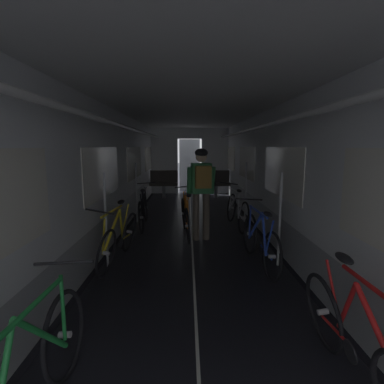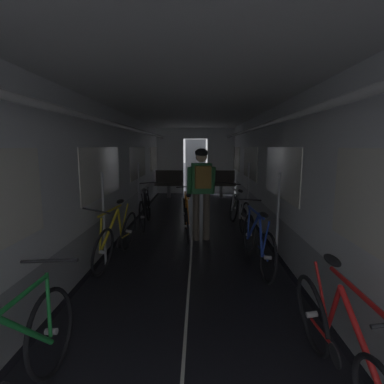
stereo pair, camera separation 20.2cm
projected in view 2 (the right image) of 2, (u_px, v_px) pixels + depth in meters
ground_plane at (183, 371)px, 2.34m from camera, size 60.00×60.00×0.00m
train_car_shell at (192, 150)px, 5.64m from camera, size 3.14×12.34×2.57m
bench_seat_far_left at (169, 181)px, 10.25m from camera, size 0.98×0.51×0.95m
bench_seat_far_right at (221, 181)px, 10.21m from camera, size 0.98×0.51×0.95m
bicycle_yellow at (117, 237)px, 4.54m from camera, size 0.53×1.69×0.96m
bicycle_green at (6, 377)px, 1.78m from camera, size 0.44×1.69×0.94m
bicycle_blue at (257, 242)px, 4.32m from camera, size 0.44×1.69×0.95m
bicycle_black at (145, 210)px, 6.52m from camera, size 0.44×1.69×0.95m
bicycle_silver at (239, 211)px, 6.44m from camera, size 0.49×1.69×0.96m
bicycle_red at (341, 349)px, 2.04m from camera, size 0.44×1.69×0.96m
person_cyclist_aisle at (202, 184)px, 5.47m from camera, size 0.55×0.42×1.73m
bicycle_orange_in_aisle at (186, 217)px, 5.85m from camera, size 0.44×1.69×0.95m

